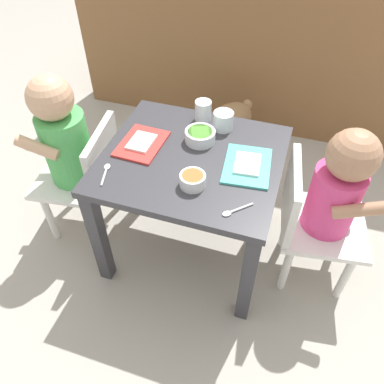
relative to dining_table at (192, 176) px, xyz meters
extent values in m
plane|color=#9E998E|center=(0.00, 0.00, -0.38)|extent=(7.00, 7.00, 0.00)
cube|color=brown|center=(0.00, 1.02, 0.08)|extent=(1.81, 0.32, 0.91)
cube|color=#333338|center=(0.00, 0.00, 0.07)|extent=(0.58, 0.53, 0.03)
cube|color=#333338|center=(-0.26, -0.23, -0.16)|extent=(0.04, 0.04, 0.44)
cube|color=#333338|center=(0.26, -0.23, -0.16)|extent=(0.04, 0.04, 0.44)
cube|color=#333338|center=(-0.26, 0.23, -0.16)|extent=(0.04, 0.04, 0.44)
cube|color=#333338|center=(0.26, 0.23, -0.16)|extent=(0.04, 0.04, 0.44)
cube|color=silver|center=(-0.46, -0.02, -0.12)|extent=(0.31, 0.31, 0.02)
cube|color=silver|center=(-0.33, -0.01, 0.00)|extent=(0.06, 0.27, 0.22)
cylinder|color=#4CB259|center=(-0.46, -0.02, 0.02)|extent=(0.17, 0.17, 0.27)
sphere|color=tan|center=(-0.47, -0.02, 0.23)|extent=(0.15, 0.15, 0.15)
cylinder|color=silver|center=(-0.57, 0.06, -0.25)|extent=(0.03, 0.03, 0.25)
cylinder|color=silver|center=(-0.55, -0.13, -0.25)|extent=(0.03, 0.03, 0.25)
cylinder|color=silver|center=(-0.37, 0.09, -0.25)|extent=(0.03, 0.03, 0.25)
cylinder|color=silver|center=(-0.35, -0.11, -0.25)|extent=(0.03, 0.03, 0.25)
cylinder|color=tan|center=(-0.52, 0.06, 0.09)|extent=(0.15, 0.06, 0.09)
cylinder|color=tan|center=(-0.50, -0.12, 0.09)|extent=(0.15, 0.06, 0.09)
cube|color=silver|center=(0.46, 0.03, -0.12)|extent=(0.32, 0.32, 0.02)
cube|color=silver|center=(0.33, 0.01, 0.00)|extent=(0.06, 0.27, 0.22)
cylinder|color=#D83F7F|center=(0.46, 0.03, 0.00)|extent=(0.16, 0.16, 0.23)
sphere|color=#A87A5B|center=(0.47, 0.03, 0.19)|extent=(0.15, 0.15, 0.15)
cylinder|color=silver|center=(0.57, -0.06, -0.25)|extent=(0.03, 0.03, 0.25)
cylinder|color=silver|center=(0.54, 0.14, -0.25)|extent=(0.03, 0.03, 0.25)
cylinder|color=silver|center=(0.37, -0.08, -0.25)|extent=(0.03, 0.03, 0.25)
cylinder|color=silver|center=(0.35, 0.11, -0.25)|extent=(0.03, 0.03, 0.25)
cylinder|color=#A87A5B|center=(0.52, -0.05, 0.06)|extent=(0.15, 0.06, 0.09)
cylinder|color=#A87A5B|center=(0.50, 0.12, 0.06)|extent=(0.15, 0.06, 0.09)
ellipsoid|color=olive|center=(-0.02, 0.58, -0.17)|extent=(0.28, 0.35, 0.17)
sphere|color=olive|center=(-0.10, 0.41, -0.13)|extent=(0.12, 0.12, 0.12)
sphere|color=black|center=(-0.12, 0.38, -0.14)|extent=(0.05, 0.05, 0.05)
torus|color=green|center=(-0.08, 0.44, -0.14)|extent=(0.10, 0.07, 0.10)
sphere|color=olive|center=(0.05, 0.71, -0.14)|extent=(0.05, 0.05, 0.05)
cylinder|color=olive|center=(-0.10, 0.52, -0.31)|extent=(0.04, 0.04, 0.13)
cylinder|color=olive|center=(-0.01, 0.48, -0.31)|extent=(0.04, 0.04, 0.13)
cylinder|color=olive|center=(-0.02, 0.68, -0.31)|extent=(0.04, 0.04, 0.13)
cylinder|color=olive|center=(0.07, 0.63, -0.31)|extent=(0.04, 0.04, 0.13)
cube|color=red|center=(-0.18, 0.01, 0.09)|extent=(0.14, 0.19, 0.01)
cube|color=white|center=(-0.18, 0.01, 0.10)|extent=(0.08, 0.10, 0.01)
cube|color=#4CC6BC|center=(0.18, 0.01, 0.09)|extent=(0.16, 0.20, 0.01)
cube|color=white|center=(0.18, 0.01, 0.10)|extent=(0.09, 0.11, 0.01)
cylinder|color=white|center=(-0.03, 0.21, 0.12)|extent=(0.06, 0.06, 0.07)
cylinder|color=silver|center=(-0.03, 0.21, 0.11)|extent=(0.05, 0.05, 0.05)
cylinder|color=white|center=(0.05, 0.18, 0.12)|extent=(0.07, 0.07, 0.06)
cylinder|color=silver|center=(0.05, 0.18, 0.10)|extent=(0.06, 0.06, 0.03)
cylinder|color=white|center=(0.00, 0.09, 0.10)|extent=(0.10, 0.10, 0.04)
cylinder|color=#4C8C33|center=(0.00, 0.09, 0.12)|extent=(0.08, 0.08, 0.01)
cylinder|color=white|center=(0.04, -0.12, 0.10)|extent=(0.08, 0.08, 0.04)
cylinder|color=#B26633|center=(0.04, -0.12, 0.12)|extent=(0.06, 0.06, 0.01)
cylinder|color=silver|center=(-0.22, -0.18, 0.09)|extent=(0.03, 0.07, 0.01)
ellipsoid|color=silver|center=(-0.24, -0.13, 0.09)|extent=(0.03, 0.03, 0.01)
cylinder|color=silver|center=(0.20, -0.17, 0.09)|extent=(0.06, 0.06, 0.01)
ellipsoid|color=silver|center=(0.17, -0.21, 0.09)|extent=(0.03, 0.03, 0.01)
camera|label=1|loc=(0.29, -0.90, 0.88)|focal=35.89mm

